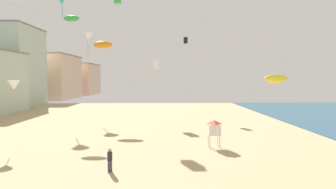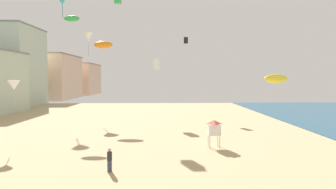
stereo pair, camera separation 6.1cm
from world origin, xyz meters
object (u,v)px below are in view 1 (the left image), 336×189
Objects in this scene: lifeguard_stand at (214,128)px; kite_black_box at (186,40)px; kite_green_parafoil at (72,18)px; kite_white_box_2 at (156,64)px; kite_orange_parafoil at (103,45)px; kite_flyer at (110,159)px; kite_cyan_delta at (62,1)px; kite_white_delta at (88,37)px; kite_yellow_parafoil at (276,79)px; kite_white_delta_2 at (14,85)px.

kite_black_box reaches higher than lifeguard_stand.
kite_white_box_2 is at bearing 7.74° from kite_green_parafoil.
kite_orange_parafoil is at bearing -148.96° from kite_black_box.
kite_flyer is 37.60m from kite_cyan_delta.
kite_white_delta reaches higher than kite_yellow_parafoil.
kite_white_delta is 7.04m from kite_orange_parafoil.
kite_green_parafoil reaches higher than kite_orange_parafoil.
kite_cyan_delta is at bearing 133.34° from kite_yellow_parafoil.
kite_orange_parafoil reaches higher than kite_yellow_parafoil.
kite_black_box is at bearing 7.28° from kite_white_delta.
kite_orange_parafoil is (-13.47, 15.67, 9.44)m from lifeguard_stand.
kite_white_delta_2 is at bearing -94.67° from kite_white_delta.
kite_cyan_delta reaches higher than kite_white_box_2.
kite_orange_parafoil is (3.76, -5.62, -1.96)m from kite_white_delta.
kite_orange_parafoil is at bearing -41.36° from kite_cyan_delta.
kite_black_box is 15.11m from kite_orange_parafoil.
kite_white_delta_2 is (-5.38, -14.22, -5.55)m from kite_orange_parafoil.
kite_green_parafoil is at bearing -149.35° from kite_black_box.
kite_black_box is at bearing 99.12° from kite_yellow_parafoil.
kite_yellow_parafoil is at bearing -46.66° from kite_cyan_delta.
kite_white_box_2 is (-9.42, 19.33, 2.07)m from kite_yellow_parafoil.
kite_cyan_delta is at bearing -179.63° from kite_black_box.
kite_green_parafoil is (-0.05, -7.75, 1.37)m from kite_white_delta.
kite_green_parafoil is at bearing -166.45° from kite_flyer.
kite_cyan_delta reaches higher than kite_green_parafoil.
kite_yellow_parafoil is at bearing -64.02° from kite_white_box_2.
kite_orange_parafoil is at bearing 116.68° from lifeguard_stand.
kite_black_box is (16.62, 2.12, -0.20)m from kite_white_delta.
kite_cyan_delta is 1.40× the size of kite_white_delta_2.
kite_green_parafoil is at bearing 82.60° from kite_white_delta_2.
kite_black_box reaches higher than kite_white_box_2.
kite_white_delta_2 is (-13.25, -13.67, -2.69)m from kite_white_box_2.
kite_white_delta_2 is at bearing 161.59° from lifeguard_stand.
lifeguard_stand is 17.42m from kite_white_box_2.
kite_cyan_delta is 14.30m from kite_orange_parafoil.
kite_white_delta_2 is (-18.24, -21.96, -7.31)m from kite_black_box.
kite_white_box_2 is at bearing -121.02° from kite_black_box.
kite_green_parafoil reaches higher than kite_white_delta.
kite_white_delta is at bearing 129.55° from kite_yellow_parafoil.
kite_orange_parafoil is at bearing -177.61° from kite_flyer.
kite_yellow_parafoil is 21.60m from kite_white_box_2.
kite_yellow_parafoil is (17.29, -19.87, -4.92)m from kite_orange_parafoil.
kite_white_delta is 16.75m from kite_black_box.
kite_green_parafoil is 28.78m from kite_yellow_parafoil.
kite_flyer is 25.63m from kite_green_parafoil.
kite_white_delta_2 reaches higher than lifeguard_stand.
kite_white_box_2 is 19.23m from kite_white_delta_2.
kite_flyer is 13.86m from kite_white_delta_2.
kite_green_parafoil reaches higher than kite_yellow_parafoil.
lifeguard_stand is at bearing -46.46° from kite_cyan_delta.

